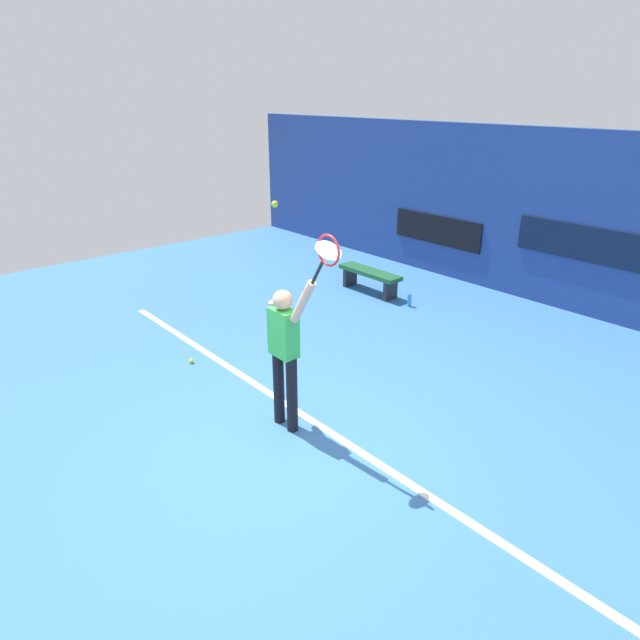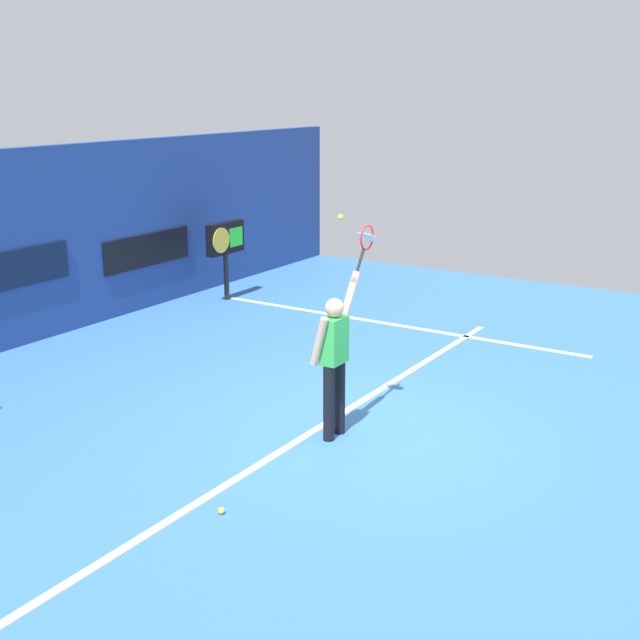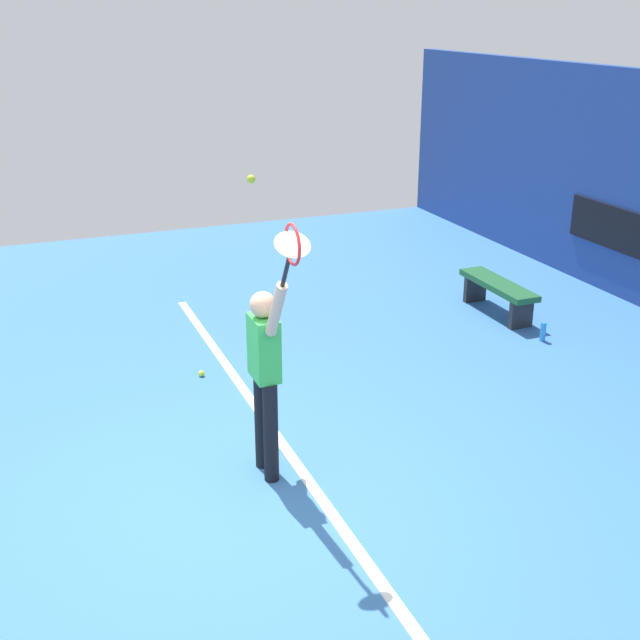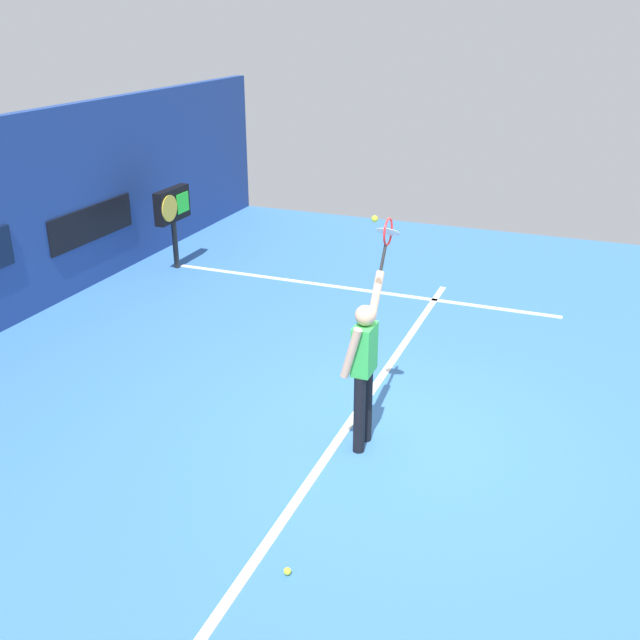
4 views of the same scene
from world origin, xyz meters
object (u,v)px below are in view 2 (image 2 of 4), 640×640
at_px(spare_ball, 221,511).
at_px(tennis_player, 334,355).
at_px(tennis_racket, 366,240).
at_px(tennis_ball, 341,217).
at_px(scoreboard_clock, 225,241).

bearing_deg(spare_ball, tennis_player, 1.45).
relative_size(tennis_player, tennis_racket, 3.19).
xyz_separation_m(tennis_ball, scoreboard_clock, (4.56, 5.30, -1.46)).
bearing_deg(tennis_player, spare_ball, -178.55).
bearing_deg(tennis_racket, tennis_player, 179.66).
bearing_deg(tennis_player, tennis_racket, -0.34).
relative_size(tennis_racket, scoreboard_clock, 0.40).
bearing_deg(spare_ball, tennis_ball, -0.48).
relative_size(tennis_ball, spare_ball, 1.00).
distance_m(tennis_player, scoreboard_clock, 6.93).
height_order(tennis_player, spare_ball, tennis_player).
distance_m(tennis_player, tennis_racket, 1.43).
relative_size(tennis_racket, spare_ball, 8.88).
bearing_deg(spare_ball, tennis_racket, 1.01).
bearing_deg(scoreboard_clock, tennis_ball, -130.73).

